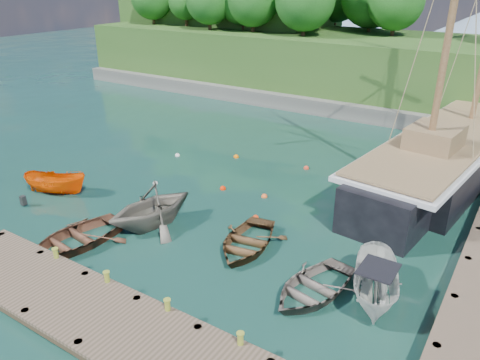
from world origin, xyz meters
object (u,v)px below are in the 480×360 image
Objects in this scene: rowboat_1 at (152,225)px; motorboat_orange at (57,193)px; schooner at (448,157)px; rowboat_3 at (312,294)px; rowboat_2 at (246,248)px; cabin_boat_white at (374,301)px; rowboat_0 at (77,245)px.

rowboat_1 is 1.22× the size of motorboat_orange.
schooner is at bearing 67.57° from rowboat_1.
rowboat_2 is at bearing 171.33° from rowboat_3.
schooner reaches higher than motorboat_orange.
motorboat_orange reaches higher than rowboat_3.
rowboat_3 is at bearing -174.88° from cabin_boat_white.
rowboat_0 is at bearing -117.84° from schooner.
rowboat_1 is 18.11m from schooner.
rowboat_1 reaches higher than rowboat_3.
rowboat_2 is 6.04m from cabin_boat_white.
rowboat_1 reaches higher than cabin_boat_white.
motorboat_orange is at bearing 174.11° from rowboat_2.
rowboat_3 is 0.95× the size of cabin_boat_white.
rowboat_2 reaches higher than rowboat_3.
rowboat_1 is at bearing 178.43° from rowboat_2.
rowboat_2 is at bearing -105.55° from schooner.
motorboat_orange is 17.99m from cabin_boat_white.
rowboat_0 is 1.26× the size of motorboat_orange.
cabin_boat_white is (17.98, 0.41, 0.00)m from motorboat_orange.
rowboat_0 is 10.82m from rowboat_3.
motorboat_orange is 0.13× the size of schooner.
rowboat_0 is 1.10× the size of rowboat_2.
schooner is at bearing 62.96° from rowboat_0.
rowboat_1 is 1.02× the size of cabin_boat_white.
rowboat_3 is 15.39m from schooner.
rowboat_2 is 1.15× the size of motorboat_orange.
cabin_boat_white is (12.64, 3.44, 0.00)m from rowboat_0.
rowboat_3 is (3.90, -1.42, 0.00)m from rowboat_2.
cabin_boat_white reaches higher than motorboat_orange.
schooner is (10.67, 14.59, 1.13)m from rowboat_1.
rowboat_0 is 21.67m from schooner.
rowboat_1 is at bearing 70.30° from rowboat_0.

